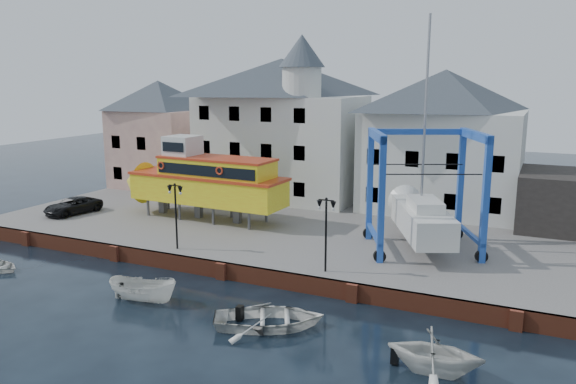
% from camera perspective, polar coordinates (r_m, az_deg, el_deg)
% --- Properties ---
extents(ground, '(140.00, 140.00, 0.00)m').
position_cam_1_polar(ground, '(33.44, -6.71, -8.78)').
color(ground, black).
rests_on(ground, ground).
extents(hardstanding, '(44.00, 22.00, 1.00)m').
position_cam_1_polar(hardstanding, '(42.58, 1.06, -3.53)').
color(hardstanding, '#62605E').
rests_on(hardstanding, ground).
extents(quay_wall, '(44.00, 0.47, 1.00)m').
position_cam_1_polar(quay_wall, '(33.35, -6.64, -7.92)').
color(quay_wall, brown).
rests_on(quay_wall, ground).
extents(building_pink, '(8.00, 7.00, 10.30)m').
position_cam_1_polar(building_pink, '(56.73, -12.87, 5.77)').
color(building_pink, tan).
rests_on(building_pink, hardstanding).
extents(building_white_main, '(14.00, 8.30, 14.00)m').
position_cam_1_polar(building_white_main, '(50.05, -0.59, 6.70)').
color(building_white_main, silver).
rests_on(building_white_main, hardstanding).
extents(building_white_right, '(12.00, 8.00, 11.20)m').
position_cam_1_polar(building_white_right, '(46.49, 15.42, 4.99)').
color(building_white_right, silver).
rests_on(building_white_right, hardstanding).
extents(lamp_post_left, '(1.12, 0.32, 4.20)m').
position_cam_1_polar(lamp_post_left, '(35.41, -11.37, -0.74)').
color(lamp_post_left, black).
rests_on(lamp_post_left, hardstanding).
extents(lamp_post_right, '(1.12, 0.32, 4.20)m').
position_cam_1_polar(lamp_post_right, '(30.67, 3.90, -2.44)').
color(lamp_post_right, black).
rests_on(lamp_post_right, hardstanding).
extents(tour_boat, '(14.45, 3.98, 6.24)m').
position_cam_1_polar(tour_boat, '(43.14, -9.11, 1.21)').
color(tour_boat, '#59595E').
rests_on(tour_boat, hardstanding).
extents(travel_lift, '(8.19, 9.59, 14.26)m').
position_cam_1_polar(travel_lift, '(36.45, 13.21, -1.76)').
color(travel_lift, '#1A45A0').
rests_on(travel_lift, hardstanding).
extents(van, '(2.87, 4.85, 1.26)m').
position_cam_1_polar(van, '(47.49, -21.01, -1.32)').
color(van, black).
rests_on(van, hardstanding).
extents(motorboat_a, '(4.05, 2.05, 1.50)m').
position_cam_1_polar(motorboat_a, '(31.06, -14.45, -10.71)').
color(motorboat_a, silver).
rests_on(motorboat_a, ground).
extents(motorboat_b, '(6.32, 5.68, 1.08)m').
position_cam_1_polar(motorboat_b, '(27.33, -1.91, -13.51)').
color(motorboat_b, silver).
rests_on(motorboat_b, ground).
extents(motorboat_c, '(3.92, 3.42, 1.99)m').
position_cam_1_polar(motorboat_c, '(24.26, 14.61, -17.33)').
color(motorboat_c, silver).
rests_on(motorboat_c, ground).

